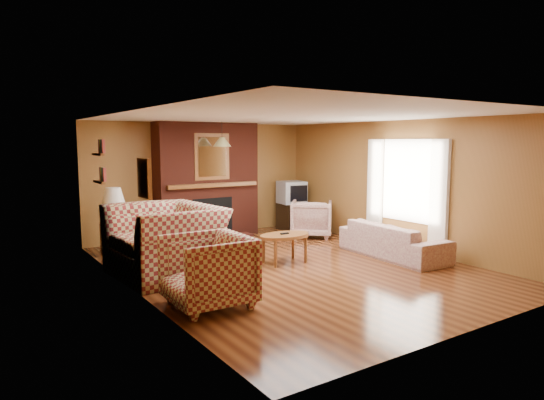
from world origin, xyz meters
TOP-DOWN VIEW (x-y plane):
  - floor at (0.00, 0.00)m, footprint 6.50×6.50m
  - ceiling at (0.00, 0.00)m, footprint 6.50×6.50m
  - wall_back at (0.00, 3.25)m, footprint 6.50×0.00m
  - wall_front at (0.00, -3.25)m, footprint 6.50×0.00m
  - wall_left at (-2.50, 0.00)m, footprint 0.00×6.50m
  - wall_right at (2.50, 0.00)m, footprint 0.00×6.50m
  - fireplace at (0.00, 2.98)m, footprint 2.20×0.82m
  - window_right at (2.45, -0.20)m, footprint 0.10×1.85m
  - bookshelf at (-2.44, 1.90)m, footprint 0.09×0.55m
  - botanical_print at (-2.47, -0.30)m, footprint 0.05×0.40m
  - pendant_light at (0.00, 2.30)m, footprint 0.36×0.36m
  - plaid_loveseat at (-1.85, 0.64)m, footprint 1.54×1.73m
  - plaid_armchair at (-1.95, -0.99)m, footprint 1.00×0.98m
  - floral_sofa at (1.90, -0.45)m, footprint 0.92×2.08m
  - floral_armchair at (1.83, 1.78)m, footprint 1.18×1.18m
  - coffee_table at (0.06, 0.24)m, footprint 0.90×0.56m
  - side_table at (-2.10, 2.45)m, footprint 0.43×0.43m
  - table_lamp at (-2.10, 2.45)m, footprint 0.39×0.39m
  - tv_stand at (2.05, 2.80)m, footprint 0.56×0.52m
  - crt_tv at (2.05, 2.79)m, footprint 0.63×0.63m

SIDE VIEW (x-z plane):
  - floor at x=0.00m, z-range 0.00..0.00m
  - side_table at x=-2.10m, z-range 0.00..0.55m
  - tv_stand at x=2.05m, z-range 0.00..0.59m
  - floral_sofa at x=1.90m, z-range 0.00..0.59m
  - floral_armchair at x=1.83m, z-range 0.00..0.77m
  - coffee_table at x=0.06m, z-range 0.17..0.68m
  - plaid_armchair at x=-1.95m, z-range 0.00..0.89m
  - plaid_loveseat at x=-1.85m, z-range 0.00..1.05m
  - crt_tv at x=2.05m, z-range 0.59..1.10m
  - table_lamp at x=-2.10m, z-range 0.59..1.23m
  - window_right at x=2.45m, z-range 0.13..2.13m
  - fireplace at x=0.00m, z-range -0.02..2.38m
  - wall_back at x=0.00m, z-range -2.05..4.45m
  - wall_front at x=0.00m, z-range -2.05..4.45m
  - wall_left at x=-2.50m, z-range -2.05..4.45m
  - wall_right at x=2.50m, z-range -2.05..4.45m
  - botanical_print at x=-2.47m, z-range 1.30..1.80m
  - bookshelf at x=-2.44m, z-range 1.31..2.02m
  - pendant_light at x=0.00m, z-range 1.76..2.24m
  - ceiling at x=0.00m, z-range 2.40..2.40m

